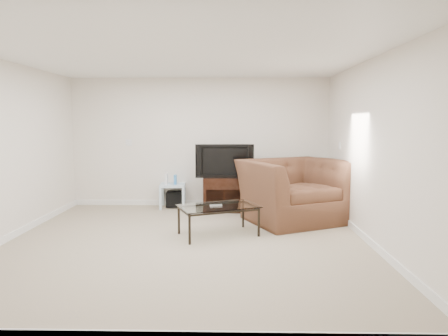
{
  "coord_description": "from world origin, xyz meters",
  "views": [
    {
      "loc": [
        0.63,
        -5.31,
        1.66
      ],
      "look_at": [
        0.5,
        1.2,
        0.9
      ],
      "focal_mm": 32.0,
      "sensor_mm": 36.0,
      "label": 1
    }
  ],
  "objects_px": {
    "tv_stand": "(225,194)",
    "subwoofer": "(174,199)",
    "coffee_table": "(218,221)",
    "television": "(224,160)",
    "side_table": "(173,196)",
    "recliner": "(294,180)"
  },
  "relations": [
    {
      "from": "tv_stand",
      "to": "television",
      "type": "height_order",
      "value": "television"
    },
    {
      "from": "tv_stand",
      "to": "recliner",
      "type": "xyz_separation_m",
      "value": [
        1.17,
        -0.75,
        0.37
      ]
    },
    {
      "from": "television",
      "to": "coffee_table",
      "type": "bearing_deg",
      "value": -94.55
    },
    {
      "from": "coffee_table",
      "to": "television",
      "type": "bearing_deg",
      "value": 87.95
    },
    {
      "from": "subwoofer",
      "to": "recliner",
      "type": "height_order",
      "value": "recliner"
    },
    {
      "from": "television",
      "to": "coffee_table",
      "type": "relative_size",
      "value": 0.88
    },
    {
      "from": "television",
      "to": "subwoofer",
      "type": "xyz_separation_m",
      "value": [
        -0.98,
        0.28,
        -0.78
      ]
    },
    {
      "from": "tv_stand",
      "to": "coffee_table",
      "type": "distance_m",
      "value": 1.66
    },
    {
      "from": "television",
      "to": "recliner",
      "type": "relative_size",
      "value": 0.63
    },
    {
      "from": "tv_stand",
      "to": "subwoofer",
      "type": "height_order",
      "value": "tv_stand"
    },
    {
      "from": "side_table",
      "to": "subwoofer",
      "type": "distance_m",
      "value": 0.08
    },
    {
      "from": "tv_stand",
      "to": "side_table",
      "type": "xyz_separation_m",
      "value": [
        -1.01,
        0.23,
        -0.09
      ]
    },
    {
      "from": "subwoofer",
      "to": "coffee_table",
      "type": "xyz_separation_m",
      "value": [
        0.92,
        -1.91,
        0.06
      ]
    },
    {
      "from": "tv_stand",
      "to": "subwoofer",
      "type": "distance_m",
      "value": 1.03
    },
    {
      "from": "tv_stand",
      "to": "subwoofer",
      "type": "bearing_deg",
      "value": 165.95
    },
    {
      "from": "recliner",
      "to": "side_table",
      "type": "bearing_deg",
      "value": 131.01
    },
    {
      "from": "tv_stand",
      "to": "recliner",
      "type": "bearing_deg",
      "value": -32.33
    },
    {
      "from": "television",
      "to": "tv_stand",
      "type": "bearing_deg",
      "value": 87.19
    },
    {
      "from": "television",
      "to": "side_table",
      "type": "xyz_separation_m",
      "value": [
        -1.01,
        0.26,
        -0.72
      ]
    },
    {
      "from": "tv_stand",
      "to": "coffee_table",
      "type": "relative_size",
      "value": 0.68
    },
    {
      "from": "side_table",
      "to": "subwoofer",
      "type": "height_order",
      "value": "side_table"
    },
    {
      "from": "tv_stand",
      "to": "television",
      "type": "distance_m",
      "value": 0.63
    }
  ]
}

